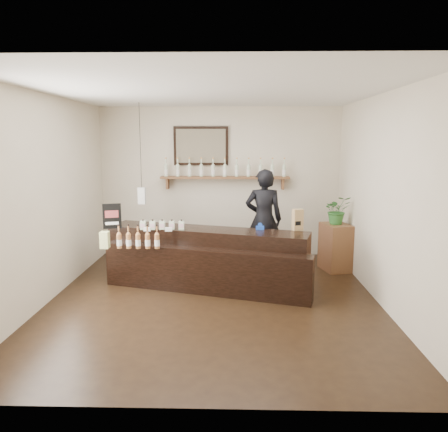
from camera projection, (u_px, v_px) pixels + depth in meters
name	position (u px, v px, depth m)	size (l,w,h in m)	color
ground	(213.00, 300.00, 6.05)	(5.00, 5.00, 0.00)	black
room_shell	(213.00, 177.00, 5.76)	(5.00, 5.00, 5.00)	beige
back_wall_decor	(211.00, 164.00, 8.09)	(2.66, 0.96, 1.69)	brown
counter	(206.00, 260.00, 6.56)	(3.12, 1.67, 1.01)	black
promo_sign	(112.00, 216.00, 6.58)	(0.26, 0.11, 0.38)	black
paper_bag	(298.00, 220.00, 6.47)	(0.17, 0.14, 0.32)	#A2804E
tape_dispenser	(260.00, 227.00, 6.52)	(0.12, 0.05, 0.10)	#1A47B7
side_cabinet	(336.00, 247.00, 7.39)	(0.52, 0.63, 0.79)	brown
potted_plant	(337.00, 210.00, 7.28)	(0.43, 0.37, 0.48)	#2D692A
shopkeeper	(264.00, 213.00, 7.39)	(0.71, 0.46, 1.94)	black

